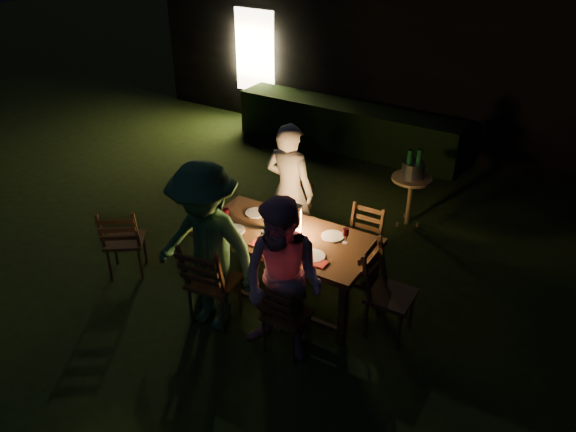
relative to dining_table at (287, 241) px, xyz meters
The scene contains 29 objects.
garden_envelope 6.77m from the dining_table, 97.62° to the left, with size 40.00×40.00×3.20m.
dining_table is the anchor object (origin of this frame).
chair_near_left 0.98m from the dining_table, 118.90° to the right, with size 0.55×0.58×1.08m.
chair_near_right 1.00m from the dining_table, 58.51° to the right, with size 0.43×0.46×0.94m.
chair_far_left 0.99m from the dining_table, 121.39° to the left, with size 0.46×0.49×1.00m.
chair_far_right 1.05m from the dining_table, 55.60° to the left, with size 0.42×0.45×0.91m.
chair_end 1.30m from the dining_table, ahead, with size 0.52×0.48×1.04m.
chair_spare 2.03m from the dining_table, 160.73° to the right, with size 0.64×0.65×0.99m.
person_house_side 0.95m from the dining_table, 119.93° to the left, with size 0.64×0.42×1.75m, color silver.
person_opp_right 0.95m from the dining_table, 60.07° to the right, with size 0.85×0.66×1.74m, color #CB8CAB.
person_opp_left 0.96m from the dining_table, 117.58° to the right, with size 1.22×0.70×1.89m, color #31623A.
lantern 0.25m from the dining_table, 46.18° to the left, with size 0.16×0.16×0.35m.
plate_far_left 0.60m from the dining_table, 159.38° to the left, with size 0.25×0.25×0.01m, color white.
plate_near_left 0.60m from the dining_table, 157.02° to the right, with size 0.25×0.25×0.01m, color white.
plate_far_right 0.51m from the dining_table, 27.23° to the left, with size 0.25×0.25×0.01m, color white.
plate_near_right 0.51m from the dining_table, 24.88° to the right, with size 0.25×0.25×0.01m, color white.
wineglass_a 0.44m from the dining_table, 138.15° to the left, with size 0.06×0.06×0.18m, color #59070F, non-canonical shape.
wineglass_b 0.75m from the dining_table, 169.36° to the right, with size 0.06×0.06×0.18m, color #59070F, non-canonical shape.
wineglass_c 0.44m from the dining_table, 41.85° to the right, with size 0.06×0.06×0.18m, color #59070F, non-canonical shape.
wineglass_d 0.67m from the dining_table, 17.37° to the left, with size 0.06×0.06×0.18m, color #59070F, non-canonical shape.
wineglass_e 0.36m from the dining_table, 107.26° to the right, with size 0.06×0.06×0.18m, color silver, non-canonical shape.
bottle_table 0.33m from the dining_table, behind, with size 0.07×0.07×0.28m, color #0F471E.
napkin_left 0.36m from the dining_table, 113.94° to the right, with size 0.18×0.14×0.01m, color red.
napkin_right 0.63m from the dining_table, 27.43° to the right, with size 0.18×0.14×0.01m, color red.
phone 0.69m from the dining_table, 153.00° to the right, with size 0.14×0.07×0.01m, color black.
side_table 2.33m from the dining_table, 75.51° to the left, with size 0.54×0.54×0.73m.
ice_bucket 2.33m from the dining_table, 75.51° to the left, with size 0.30×0.30×0.22m, color #A5A8AD.
bottle_bucket_a 2.29m from the dining_table, 76.48° to the left, with size 0.07×0.07×0.32m, color #0F471E.
bottle_bucket_b 2.39m from the dining_table, 74.59° to the left, with size 0.07×0.07×0.32m, color #0F471E.
Camera 1 is at (3.64, -4.91, 4.06)m, focal length 35.00 mm.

